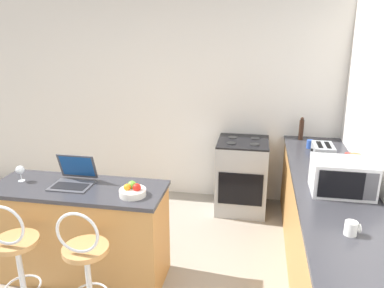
% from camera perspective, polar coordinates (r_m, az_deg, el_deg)
% --- Properties ---
extents(wall_back, '(12.00, 0.06, 2.60)m').
position_cam_1_polar(wall_back, '(4.80, -2.92, 7.06)').
color(wall_back, silver).
rests_on(wall_back, ground_plane).
extents(breakfast_bar, '(1.50, 0.56, 0.88)m').
position_cam_1_polar(breakfast_bar, '(3.54, -16.40, -12.76)').
color(breakfast_bar, '#B27C42').
rests_on(breakfast_bar, ground_plane).
extents(counter_right, '(0.67, 3.10, 0.88)m').
position_cam_1_polar(counter_right, '(3.57, 20.19, -12.89)').
color(counter_right, '#B27C42').
rests_on(counter_right, ground_plane).
extents(bar_stool_near, '(0.40, 0.40, 0.98)m').
position_cam_1_polar(bar_stool_near, '(3.30, -25.02, -16.01)').
color(bar_stool_near, silver).
rests_on(bar_stool_near, ground_plane).
extents(bar_stool_far, '(0.40, 0.40, 0.98)m').
position_cam_1_polar(bar_stool_far, '(3.04, -15.77, -18.05)').
color(bar_stool_far, silver).
rests_on(bar_stool_far, ground_plane).
extents(laptop, '(0.34, 0.30, 0.25)m').
position_cam_1_polar(laptop, '(3.39, -17.55, -4.83)').
color(laptop, '#47474C').
rests_on(laptop, breakfast_bar).
extents(microwave, '(0.48, 0.35, 0.28)m').
position_cam_1_polar(microwave, '(3.27, 21.95, -4.68)').
color(microwave, silver).
rests_on(microwave, counter_right).
extents(toaster, '(0.21, 0.30, 0.19)m').
position_cam_1_polar(toaster, '(3.91, 19.29, -1.44)').
color(toaster, '#9EA3A8').
rests_on(toaster, counter_right).
extents(stove_range, '(0.60, 0.61, 0.89)m').
position_cam_1_polar(stove_range, '(4.60, 7.60, -4.79)').
color(stove_range, '#9EA3A8').
rests_on(stove_range, ground_plane).
extents(wine_glass_tall, '(0.08, 0.08, 0.14)m').
position_cam_1_polar(wine_glass_tall, '(3.60, -24.71, -3.68)').
color(wine_glass_tall, silver).
rests_on(wine_glass_tall, breakfast_bar).
extents(mug_red, '(0.10, 0.08, 0.10)m').
position_cam_1_polar(mug_red, '(4.02, 22.79, -2.00)').
color(mug_red, red).
rests_on(mug_red, counter_right).
extents(fruit_bowl, '(0.22, 0.22, 0.11)m').
position_cam_1_polar(fruit_bowl, '(3.07, -9.03, -7.08)').
color(fruit_bowl, silver).
rests_on(fruit_bowl, breakfast_bar).
extents(mug_blue, '(0.09, 0.07, 0.09)m').
position_cam_1_polar(mug_blue, '(4.35, 17.59, -0.01)').
color(mug_blue, '#2D51AD').
rests_on(mug_blue, counter_right).
extents(storage_jar, '(0.10, 0.10, 0.17)m').
position_cam_1_polar(storage_jar, '(3.81, 23.54, -2.62)').
color(storage_jar, silver).
rests_on(storage_jar, counter_right).
extents(pepper_mill, '(0.05, 0.05, 0.28)m').
position_cam_1_polar(pepper_mill, '(4.61, 16.31, 2.21)').
color(pepper_mill, '#331E14').
rests_on(pepper_mill, counter_right).
extents(mug_white, '(0.10, 0.08, 0.09)m').
position_cam_1_polar(mug_white, '(2.71, 23.11, -11.73)').
color(mug_white, white).
rests_on(mug_white, counter_right).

